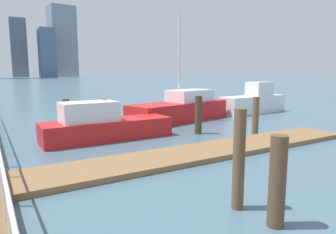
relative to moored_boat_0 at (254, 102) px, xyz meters
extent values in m
plane|color=#476675|center=(-13.51, 3.74, -0.81)|extent=(300.00, 300.00, 0.00)
cube|color=olive|center=(-10.01, -7.17, -0.72)|extent=(14.00, 2.00, 0.18)
cylinder|color=white|center=(-16.66, -11.56, 0.11)|extent=(0.06, 0.06, 1.05)
cylinder|color=white|center=(-16.66, -9.93, 0.11)|extent=(0.06, 0.06, 1.05)
cylinder|color=white|center=(-16.66, -8.29, 0.11)|extent=(0.06, 0.06, 1.05)
cylinder|color=#473826|center=(-8.07, -4.04, 0.11)|extent=(0.34, 0.34, 1.84)
cylinder|color=brown|center=(-12.10, -2.20, 0.06)|extent=(0.27, 0.27, 1.75)
cylinder|color=brown|center=(-12.15, -12.02, 0.09)|extent=(0.33, 0.33, 1.81)
cylinder|color=brown|center=(-13.66, -1.29, 0.06)|extent=(0.31, 0.31, 1.75)
cylinder|color=brown|center=(-5.82, -5.58, 0.09)|extent=(0.30, 0.30, 1.81)
cylinder|color=brown|center=(-12.24, -11.07, 0.30)|extent=(0.26, 0.26, 2.22)
cube|color=white|center=(-0.12, -0.01, -0.19)|extent=(5.75, 2.04, 1.25)
cube|color=white|center=(0.59, 0.05, 0.93)|extent=(1.90, 1.40, 1.00)
cube|color=red|center=(-12.23, -2.90, -0.38)|extent=(5.71, 1.77, 0.87)
cube|color=white|center=(-13.06, -2.91, 0.48)|extent=(2.36, 1.40, 0.85)
cube|color=red|center=(-6.73, -0.29, -0.24)|extent=(7.15, 3.61, 1.14)
cube|color=white|center=(-5.81, -0.08, 0.69)|extent=(3.10, 2.27, 0.72)
cylinder|color=silver|center=(-6.73, -0.29, 2.95)|extent=(0.12, 0.12, 5.24)
cube|color=slate|center=(0.83, 170.32, 14.90)|extent=(8.35, 7.59, 31.43)
cube|color=slate|center=(12.74, 156.18, 11.80)|extent=(8.15, 12.52, 25.23)
cube|color=gray|center=(24.27, 171.98, 19.38)|extent=(15.03, 13.45, 40.39)
camera|label=1|loc=(-16.81, -15.69, 2.17)|focal=32.45mm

